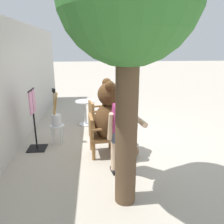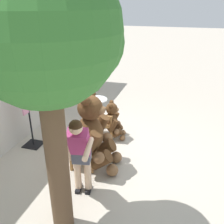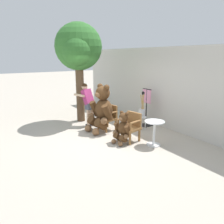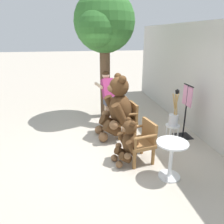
{
  "view_description": "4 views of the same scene",
  "coord_description": "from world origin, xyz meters",
  "px_view_note": "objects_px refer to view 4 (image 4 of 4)",
  "views": [
    {
      "loc": [
        -4.88,
        0.63,
        2.22
      ],
      "look_at": [
        -0.37,
        0.23,
        0.86
      ],
      "focal_mm": 35.0,
      "sensor_mm": 36.0,
      "label": 1
    },
    {
      "loc": [
        -4.58,
        -1.31,
        3.12
      ],
      "look_at": [
        0.31,
        0.16,
        0.84
      ],
      "focal_mm": 40.0,
      "sensor_mm": 36.0,
      "label": 2
    },
    {
      "loc": [
        5.51,
        -3.35,
        2.49
      ],
      "look_at": [
        0.05,
        0.23,
        0.82
      ],
      "focal_mm": 35.0,
      "sensor_mm": 36.0,
      "label": 3
    },
    {
      "loc": [
        4.43,
        -0.79,
        2.51
      ],
      "look_at": [
        0.01,
        0.02,
        0.89
      ],
      "focal_mm": 35.0,
      "sensor_mm": 36.0,
      "label": 4
    }
  ],
  "objects_px": {
    "white_stool": "(172,129)",
    "round_side_table": "(171,156)",
    "wooden_chair_right": "(142,140)",
    "teddy_bear_large": "(117,107)",
    "brush_bucket": "(174,118)",
    "patio_tree": "(103,25)",
    "teddy_bear_small": "(128,142)",
    "clothing_display_stand": "(186,110)",
    "person_visitor": "(108,94)",
    "wooden_chair_left": "(127,118)"
  },
  "relations": [
    {
      "from": "person_visitor",
      "to": "brush_bucket",
      "type": "distance_m",
      "value": 1.97
    },
    {
      "from": "white_stool",
      "to": "brush_bucket",
      "type": "xyz_separation_m",
      "value": [
        0.0,
        0.0,
        0.3
      ]
    },
    {
      "from": "person_visitor",
      "to": "white_stool",
      "type": "distance_m",
      "value": 2.03
    },
    {
      "from": "teddy_bear_large",
      "to": "patio_tree",
      "type": "bearing_deg",
      "value": -175.59
    },
    {
      "from": "person_visitor",
      "to": "round_side_table",
      "type": "relative_size",
      "value": 2.14
    },
    {
      "from": "wooden_chair_right",
      "to": "brush_bucket",
      "type": "relative_size",
      "value": 0.98
    },
    {
      "from": "wooden_chair_left",
      "to": "wooden_chair_right",
      "type": "height_order",
      "value": "same"
    },
    {
      "from": "wooden_chair_left",
      "to": "clothing_display_stand",
      "type": "distance_m",
      "value": 1.47
    },
    {
      "from": "patio_tree",
      "to": "clothing_display_stand",
      "type": "distance_m",
      "value": 3.24
    },
    {
      "from": "clothing_display_stand",
      "to": "white_stool",
      "type": "bearing_deg",
      "value": -60.58
    },
    {
      "from": "person_visitor",
      "to": "teddy_bear_small",
      "type": "bearing_deg",
      "value": 1.69
    },
    {
      "from": "white_stool",
      "to": "round_side_table",
      "type": "height_order",
      "value": "round_side_table"
    },
    {
      "from": "white_stool",
      "to": "brush_bucket",
      "type": "height_order",
      "value": "brush_bucket"
    },
    {
      "from": "round_side_table",
      "to": "patio_tree",
      "type": "xyz_separation_m",
      "value": [
        -3.32,
        -0.72,
        2.3
      ]
    },
    {
      "from": "teddy_bear_large",
      "to": "round_side_table",
      "type": "xyz_separation_m",
      "value": [
        1.88,
        0.61,
        -0.34
      ]
    },
    {
      "from": "wooden_chair_right",
      "to": "teddy_bear_large",
      "type": "xyz_separation_m",
      "value": [
        -1.23,
        -0.27,
        0.32
      ]
    },
    {
      "from": "wooden_chair_right",
      "to": "teddy_bear_large",
      "type": "distance_m",
      "value": 1.3
    },
    {
      "from": "teddy_bear_large",
      "to": "clothing_display_stand",
      "type": "height_order",
      "value": "teddy_bear_large"
    },
    {
      "from": "person_visitor",
      "to": "brush_bucket",
      "type": "xyz_separation_m",
      "value": [
        1.44,
        1.33,
        -0.26
      ]
    },
    {
      "from": "brush_bucket",
      "to": "patio_tree",
      "type": "relative_size",
      "value": 0.24
    },
    {
      "from": "patio_tree",
      "to": "clothing_display_stand",
      "type": "xyz_separation_m",
      "value": [
        1.8,
        1.78,
        -2.02
      ]
    },
    {
      "from": "wooden_chair_left",
      "to": "teddy_bear_large",
      "type": "xyz_separation_m",
      "value": [
        0.01,
        -0.27,
        0.32
      ]
    },
    {
      "from": "clothing_display_stand",
      "to": "patio_tree",
      "type": "bearing_deg",
      "value": -135.32
    },
    {
      "from": "teddy_bear_large",
      "to": "teddy_bear_small",
      "type": "height_order",
      "value": "teddy_bear_large"
    },
    {
      "from": "wooden_chair_left",
      "to": "wooden_chair_right",
      "type": "relative_size",
      "value": 1.0
    },
    {
      "from": "brush_bucket",
      "to": "clothing_display_stand",
      "type": "height_order",
      "value": "clothing_display_stand"
    },
    {
      "from": "white_stool",
      "to": "brush_bucket",
      "type": "distance_m",
      "value": 0.3
    },
    {
      "from": "wooden_chair_left",
      "to": "teddy_bear_large",
      "type": "distance_m",
      "value": 0.42
    },
    {
      "from": "wooden_chair_right",
      "to": "round_side_table",
      "type": "height_order",
      "value": "wooden_chair_right"
    },
    {
      "from": "wooden_chair_right",
      "to": "teddy_bear_small",
      "type": "relative_size",
      "value": 0.9
    },
    {
      "from": "teddy_bear_small",
      "to": "teddy_bear_large",
      "type": "bearing_deg",
      "value": 178.88
    },
    {
      "from": "wooden_chair_right",
      "to": "clothing_display_stand",
      "type": "height_order",
      "value": "clothing_display_stand"
    },
    {
      "from": "round_side_table",
      "to": "wooden_chair_left",
      "type": "bearing_deg",
      "value": -169.67
    },
    {
      "from": "brush_bucket",
      "to": "round_side_table",
      "type": "height_order",
      "value": "brush_bucket"
    },
    {
      "from": "teddy_bear_small",
      "to": "white_stool",
      "type": "height_order",
      "value": "teddy_bear_small"
    },
    {
      "from": "teddy_bear_small",
      "to": "round_side_table",
      "type": "bearing_deg",
      "value": 45.26
    },
    {
      "from": "person_visitor",
      "to": "brush_bucket",
      "type": "relative_size",
      "value": 1.75
    },
    {
      "from": "wooden_chair_right",
      "to": "wooden_chair_left",
      "type": "bearing_deg",
      "value": 179.96
    },
    {
      "from": "white_stool",
      "to": "patio_tree",
      "type": "xyz_separation_m",
      "value": [
        -2.04,
        -1.35,
        2.39
      ]
    },
    {
      "from": "teddy_bear_small",
      "to": "clothing_display_stand",
      "type": "distance_m",
      "value": 1.93
    },
    {
      "from": "teddy_bear_small",
      "to": "clothing_display_stand",
      "type": "bearing_deg",
      "value": 117.67
    },
    {
      "from": "brush_bucket",
      "to": "patio_tree",
      "type": "height_order",
      "value": "patio_tree"
    },
    {
      "from": "wooden_chair_right",
      "to": "person_visitor",
      "type": "height_order",
      "value": "person_visitor"
    },
    {
      "from": "teddy_bear_large",
      "to": "patio_tree",
      "type": "height_order",
      "value": "patio_tree"
    },
    {
      "from": "wooden_chair_left",
      "to": "person_visitor",
      "type": "distance_m",
      "value": 1.0
    },
    {
      "from": "wooden_chair_right",
      "to": "brush_bucket",
      "type": "distance_m",
      "value": 1.17
    },
    {
      "from": "wooden_chair_right",
      "to": "teddy_bear_large",
      "type": "relative_size",
      "value": 0.54
    },
    {
      "from": "white_stool",
      "to": "round_side_table",
      "type": "xyz_separation_m",
      "value": [
        1.28,
        -0.63,
        0.09
      ]
    },
    {
      "from": "wooden_chair_right",
      "to": "patio_tree",
      "type": "bearing_deg",
      "value": -171.94
    },
    {
      "from": "wooden_chair_right",
      "to": "white_stool",
      "type": "height_order",
      "value": "wooden_chair_right"
    }
  ]
}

